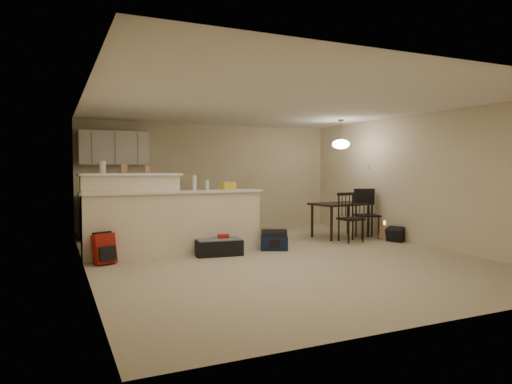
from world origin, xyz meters
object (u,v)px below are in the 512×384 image
dining_table (340,207)px  navy_duffel (274,243)px  suitcase (218,247)px  dining_chair_far (367,214)px  red_backpack (104,249)px  black_daypack (395,235)px  pendant_lamp (341,144)px  dining_chair_near (351,217)px

dining_table → navy_duffel: size_ratio=2.65×
suitcase → dining_chair_far: bearing=13.7°
suitcase → navy_duffel: size_ratio=1.61×
red_backpack → black_daypack: size_ratio=1.46×
suitcase → navy_duffel: same height
pendant_lamp → suitcase: pendant_lamp is taller
pendant_lamp → black_daypack: bearing=-55.2°
dining_table → dining_chair_far: dining_chair_far is taller
dining_chair_near → black_daypack: 0.96m
dining_chair_near → navy_duffel: size_ratio=2.06×
dining_table → dining_chair_far: size_ratio=1.24×
suitcase → red_backpack: size_ratio=1.65×
dining_table → black_daypack: size_ratio=3.94×
red_backpack → navy_duffel: size_ratio=0.98×
dining_table → red_backpack: (-4.89, -0.79, -0.41)m
navy_duffel → red_backpack: bearing=-158.0°
navy_duffel → black_daypack: black_daypack is taller
red_backpack → dining_chair_far: bearing=-12.6°
pendant_lamp → navy_duffel: pendant_lamp is taller
red_backpack → navy_duffel: 2.92m
dining_chair_near → black_daypack: dining_chair_near is taller
dining_chair_near → red_backpack: 4.74m
pendant_lamp → dining_chair_near: 1.62m
dining_table → dining_chair_near: (-0.15, -0.59, -0.15)m
dining_table → dining_chair_far: (0.46, -0.33, -0.14)m
dining_table → navy_duffel: bearing=-165.0°
dining_chair_near → suitcase: bearing=-177.0°
red_backpack → suitcase: bearing=-17.6°
dining_table → pendant_lamp: size_ratio=2.04×
black_daypack → dining_chair_near: bearing=42.1°
red_backpack → dining_chair_near: bearing=-15.1°
suitcase → navy_duffel: (1.06, 0.00, -0.00)m
dining_table → dining_chair_near: size_ratio=1.28×
red_backpack → navy_duffel: (2.92, 0.00, -0.10)m
dining_chair_far → suitcase: bearing=-157.9°
dining_table → red_backpack: size_ratio=2.70×
dining_chair_near → dining_chair_far: bearing=22.4°
red_backpack → navy_duffel: bearing=-17.6°
suitcase → black_daypack: 3.70m
dining_chair_far → suitcase: size_ratio=1.32×
dining_chair_far → navy_duffel: size_ratio=2.13×
navy_duffel → pendant_lamp: bearing=44.0°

